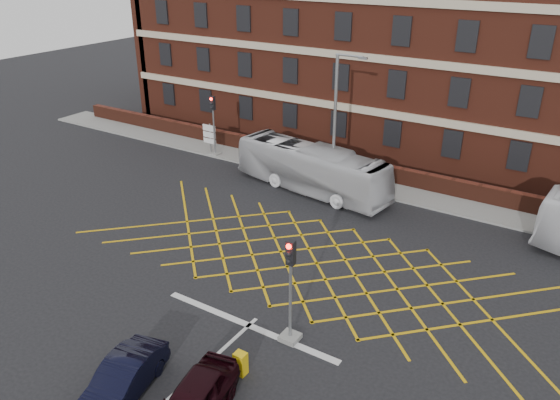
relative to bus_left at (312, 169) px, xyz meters
The scene contains 13 objects.
ground 10.36m from the bus_left, 64.63° to the right, with size 120.00×120.00×0.00m, color black.
victorian_building 14.99m from the bus_left, 69.94° to the left, with size 51.00×12.17×20.40m.
boundary_wall 5.83m from the bus_left, 40.26° to the left, with size 56.00×0.50×1.10m, color #4C2014.
far_pavement 5.35m from the bus_left, 31.78° to the left, with size 60.00×3.00×0.12m, color slate.
box_junction_hatching 8.62m from the bus_left, 58.84° to the right, with size 11.50×0.12×0.02m, color #CC990C.
stop_line 13.58m from the bus_left, 71.00° to the right, with size 8.00×0.30×0.02m, color silver.
bus_left is the anchor object (origin of this frame).
car_navy 18.22m from the bus_left, 80.49° to the right, with size 1.36×3.89×1.28m, color black.
traffic_light_near 14.06m from the bus_left, 63.84° to the right, with size 0.70×0.70×4.27m.
traffic_light_far 8.94m from the bus_left, 169.22° to the left, with size 0.70×0.70×4.27m.
street_lamp 1.92m from the bus_left, 16.07° to the left, with size 2.25×1.00×8.28m.
direction_signs 9.50m from the bus_left, 168.98° to the left, with size 1.10×0.16×2.20m.
utility_cabinet 16.15m from the bus_left, 69.32° to the right, with size 0.42×0.37×0.87m, color gold.
Camera 1 is at (10.33, -17.49, 13.53)m, focal length 35.00 mm.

